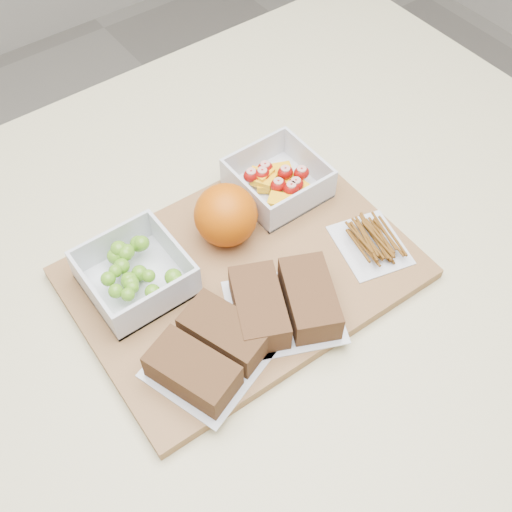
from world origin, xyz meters
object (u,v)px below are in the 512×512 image
Objects in this scene: pretzel_bag at (371,240)px; grape_container at (135,273)px; orange at (226,215)px; sandwich_bag_left at (209,352)px; sandwich_bag_center at (284,303)px; cutting_board at (243,273)px; fruit_container at (277,181)px.

grape_container is at bearing 154.81° from pretzel_bag.
grape_container is at bearing 178.43° from orange.
orange is 0.71× the size of pretzel_bag.
sandwich_bag_left is 0.11m from sandwich_bag_center.
fruit_container is at bearing 36.10° from cutting_board.
orange is at bearing -1.57° from grape_container.
cutting_board is 0.17m from pretzel_bag.
cutting_board is 3.59× the size of pretzel_bag.
pretzel_bag is at bearing -22.15° from cutting_board.
pretzel_bag reaches higher than cutting_board.
fruit_container reaches higher than pretzel_bag.
orange is 0.19m from pretzel_bag.
grape_container is at bearing 154.00° from cutting_board.
sandwich_bag_center is at bearing -87.29° from cutting_board.
grape_container is at bearing -174.97° from fruit_container.
sandwich_bag_center is at bearing -174.83° from pretzel_bag.
fruit_container is at bearing 36.27° from sandwich_bag_left.
cutting_board is 0.08m from orange.
orange is 0.48× the size of sandwich_bag_center.
orange reaches higher than pretzel_bag.
orange is (-0.10, -0.02, 0.02)m from fruit_container.
sandwich_bag_center is 1.47× the size of pretzel_bag.
orange is 0.19m from sandwich_bag_left.
fruit_container is at bearing 13.39° from orange.
orange is at bearing 138.25° from pretzel_bag.
cutting_board is at bearing 91.35° from sandwich_bag_center.
fruit_container is at bearing 54.61° from sandwich_bag_center.
fruit_container is at bearing 104.09° from pretzel_bag.
pretzel_bag is (0.14, -0.13, -0.03)m from orange.
orange reaches higher than sandwich_bag_center.
fruit_container reaches higher than cutting_board.
grape_container reaches higher than pretzel_bag.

